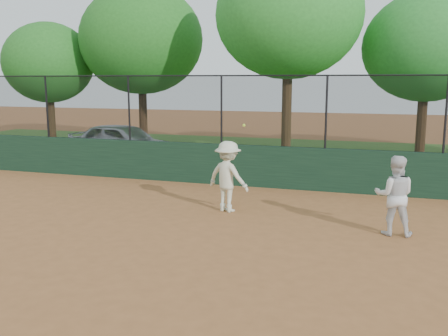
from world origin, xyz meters
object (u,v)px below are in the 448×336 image
(player_second, at_px, (394,195))
(tree_0, at_px, (48,63))
(parked_car, at_px, (123,143))
(tree_2, at_px, (289,15))
(tree_3, at_px, (427,47))
(player_main, at_px, (228,177))
(tree_1, at_px, (141,40))

(player_second, height_order, tree_0, tree_0)
(parked_car, relative_size, tree_2, 0.58)
(tree_0, distance_m, tree_3, 15.71)
(player_main, xyz_separation_m, tree_2, (-0.03, 7.30, 4.50))
(player_main, height_order, tree_2, tree_2)
(parked_car, relative_size, tree_1, 0.62)
(player_main, height_order, tree_1, tree_1)
(player_main, xyz_separation_m, tree_3, (4.72, 8.75, 3.38))
(tree_1, height_order, tree_2, tree_2)
(tree_2, bearing_deg, player_main, -89.80)
(tree_0, height_order, tree_3, tree_3)
(tree_0, bearing_deg, tree_1, 9.73)
(parked_car, xyz_separation_m, player_main, (5.75, -5.40, 0.08))
(parked_car, xyz_separation_m, tree_3, (10.47, 3.35, 3.46))
(tree_1, xyz_separation_m, tree_3, (11.45, -0.21, -0.54))
(player_main, height_order, tree_0, tree_0)
(player_main, xyz_separation_m, tree_0, (-10.97, 8.24, 2.97))
(tree_1, bearing_deg, parked_car, -74.66)
(player_second, bearing_deg, parked_car, -34.94)
(tree_2, bearing_deg, player_second, -65.13)
(parked_car, xyz_separation_m, tree_1, (-0.98, 3.56, 4.00))
(parked_car, xyz_separation_m, tree_0, (-5.22, 2.83, 3.05))
(player_second, height_order, tree_3, tree_3)
(player_second, distance_m, tree_2, 9.92)
(parked_car, height_order, player_second, player_second)
(parked_car, relative_size, tree_3, 0.71)
(player_main, relative_size, tree_1, 0.30)
(tree_1, distance_m, tree_3, 11.46)
(player_second, height_order, player_main, player_main)
(tree_0, xyz_separation_m, tree_3, (15.69, 0.52, 0.41))
(player_second, height_order, tree_2, tree_2)
(parked_car, height_order, player_main, player_main)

